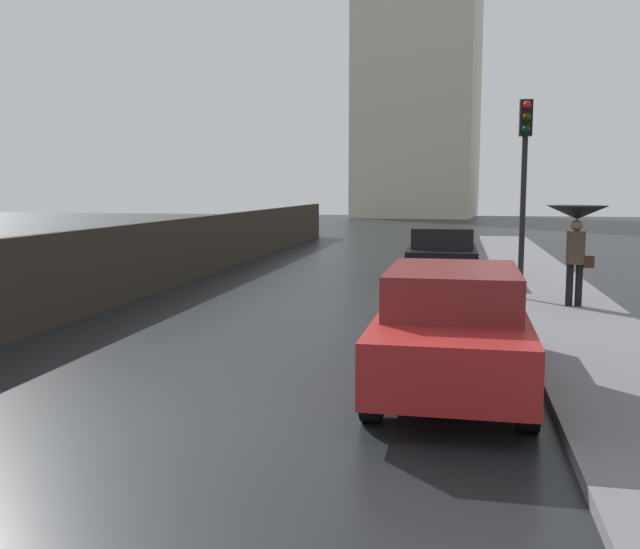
% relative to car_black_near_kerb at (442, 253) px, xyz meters
% --- Properties ---
extents(ground, '(120.00, 120.00, 0.00)m').
position_rel_car_black_near_kerb_xyz_m(ground, '(-2.53, -12.86, -0.79)').
color(ground, black).
extents(car_black_near_kerb, '(1.87, 4.35, 1.50)m').
position_rel_car_black_near_kerb_xyz_m(car_black_near_kerb, '(0.00, 0.00, 0.00)').
color(car_black_near_kerb, black).
rests_on(car_black_near_kerb, ground).
extents(car_red_mid_road, '(1.88, 4.60, 1.54)m').
position_rel_car_black_near_kerb_xyz_m(car_red_mid_road, '(0.36, -10.31, 0.01)').
color(car_red_mid_road, maroon).
rests_on(car_red_mid_road, ground).
extents(pedestrian_with_umbrella_near, '(1.20, 1.20, 2.03)m').
position_rel_car_black_near_kerb_xyz_m(pedestrian_with_umbrella_near, '(2.74, -4.29, 1.02)').
color(pedestrian_with_umbrella_near, black).
rests_on(pedestrian_with_umbrella_near, sidewalk_strip).
extents(traffic_light, '(0.26, 0.39, 4.22)m').
position_rel_car_black_near_kerb_xyz_m(traffic_light, '(1.75, -3.48, 2.28)').
color(traffic_light, black).
rests_on(traffic_light, sidewalk_strip).
extents(distant_tower, '(10.91, 11.61, 26.01)m').
position_rel_car_black_near_kerb_xyz_m(distant_tower, '(-3.22, 44.79, 9.95)').
color(distant_tower, beige).
rests_on(distant_tower, ground).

